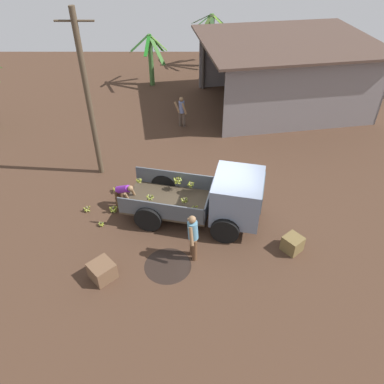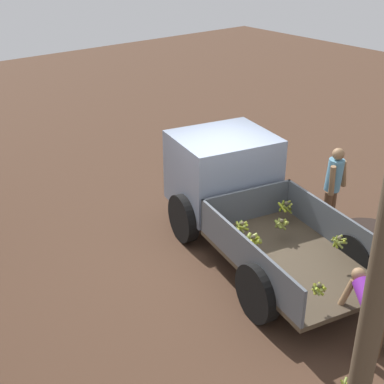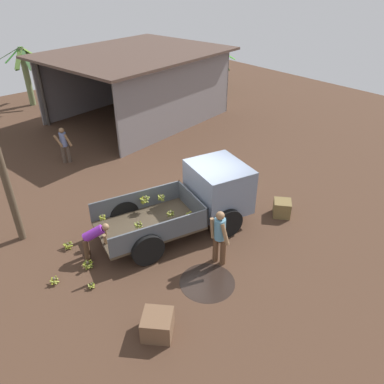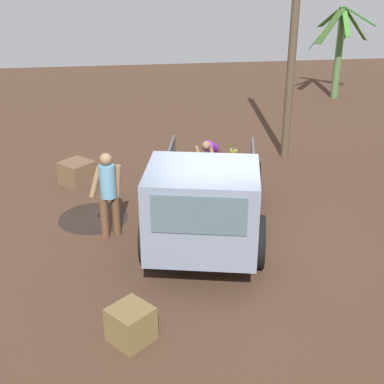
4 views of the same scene
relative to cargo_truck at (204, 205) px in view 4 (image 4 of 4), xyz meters
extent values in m
plane|color=#452E21|center=(-0.10, 0.42, -1.03)|extent=(36.00, 36.00, 0.00)
cylinder|color=black|center=(-1.79, -2.08, -1.03)|extent=(1.47, 1.47, 0.01)
cube|color=#423728|center=(-1.87, 0.42, -0.52)|extent=(3.31, 2.49, 0.08)
cube|color=#4E535A|center=(-1.67, 1.32, -0.16)|extent=(2.91, 0.70, 0.63)
cube|color=#4E535A|center=(-2.07, -0.48, -0.16)|extent=(2.91, 0.70, 0.63)
cube|color=#4E535A|center=(-0.44, 0.10, -0.16)|extent=(0.46, 1.86, 0.63)
cube|color=gray|center=(0.48, -0.11, 0.16)|extent=(1.96, 2.16, 1.44)
cube|color=#4C606B|center=(1.26, -0.28, 0.45)|extent=(0.35, 1.45, 0.63)
cylinder|color=black|center=(0.46, 0.90, -0.56)|extent=(0.97, 0.42, 0.95)
cylinder|color=black|center=(0.03, -1.01, -0.56)|extent=(0.97, 0.42, 0.95)
cylinder|color=black|center=(-2.09, 1.47, -0.56)|extent=(0.97, 0.42, 0.95)
cylinder|color=black|center=(-2.52, -0.44, -0.56)|extent=(0.97, 0.42, 0.95)
sphere|color=#4C4431|center=(-2.96, 1.15, -0.07)|extent=(0.07, 0.07, 0.07)
cylinder|color=olive|center=(-3.02, 1.13, -0.12)|extent=(0.08, 0.16, 0.13)
cylinder|color=olive|center=(-2.99, 1.09, -0.12)|extent=(0.16, 0.11, 0.12)
cylinder|color=olive|center=(-2.95, 1.11, -0.14)|extent=(0.14, 0.09, 0.15)
cylinder|color=olive|center=(-2.91, 1.13, -0.12)|extent=(0.08, 0.16, 0.13)
cylinder|color=#A0A82D|center=(-2.93, 1.19, -0.13)|extent=(0.14, 0.13, 0.14)
cylinder|color=olive|center=(-2.97, 1.21, -0.12)|extent=(0.16, 0.06, 0.13)
cylinder|color=#93AC2E|center=(-3.00, 1.18, -0.13)|extent=(0.12, 0.14, 0.14)
sphere|color=brown|center=(-1.08, 0.84, -0.02)|extent=(0.07, 0.07, 0.07)
cylinder|color=olive|center=(-1.13, 0.81, -0.09)|extent=(0.11, 0.15, 0.17)
cylinder|color=#9AA729|center=(-1.10, 0.78, -0.09)|extent=(0.16, 0.08, 0.16)
cylinder|color=#A0AC3D|center=(-1.03, 0.79, -0.08)|extent=(0.15, 0.15, 0.14)
cylinder|color=#899D42|center=(-1.01, 0.85, -0.06)|extent=(0.06, 0.19, 0.12)
cylinder|color=#96A02F|center=(-1.04, 0.90, -0.06)|extent=(0.18, 0.13, 0.11)
cylinder|color=olive|center=(-1.10, 0.90, -0.08)|extent=(0.17, 0.08, 0.15)
cylinder|color=olive|center=(-1.15, 0.88, -0.06)|extent=(0.13, 0.18, 0.11)
sphere|color=brown|center=(-1.30, 0.10, -0.13)|extent=(0.08, 0.08, 0.08)
cylinder|color=olive|center=(-1.25, 0.04, -0.19)|extent=(0.17, 0.16, 0.13)
cylinder|color=olive|center=(-1.24, 0.12, -0.19)|extent=(0.11, 0.18, 0.15)
cylinder|color=olive|center=(-1.29, 0.17, -0.18)|extent=(0.19, 0.07, 0.12)
cylinder|color=olive|center=(-1.35, 0.13, -0.20)|extent=(0.14, 0.16, 0.16)
cylinder|color=olive|center=(-1.37, 0.06, -0.18)|extent=(0.12, 0.19, 0.12)
cylinder|color=#979E3F|center=(-1.31, 0.02, -0.18)|extent=(0.19, 0.08, 0.13)
sphere|color=brown|center=(-2.45, 0.03, 0.04)|extent=(0.07, 0.07, 0.07)
cylinder|color=olive|center=(-2.38, -0.01, 0.00)|extent=(0.13, 0.19, 0.11)
cylinder|color=olive|center=(-2.40, 0.05, -0.04)|extent=(0.07, 0.15, 0.17)
cylinder|color=olive|center=(-2.43, 0.09, -0.03)|extent=(0.17, 0.09, 0.16)
cylinder|color=#8FA044|center=(-2.48, 0.09, -0.03)|extent=(0.16, 0.12, 0.15)
cylinder|color=olive|center=(-2.53, 0.05, 0.00)|extent=(0.07, 0.20, 0.10)
cylinder|color=olive|center=(-2.51, -0.01, 0.00)|extent=(0.15, 0.18, 0.11)
cylinder|color=olive|center=(-2.45, -0.04, -0.02)|extent=(0.18, 0.04, 0.14)
sphere|color=brown|center=(-0.96, -0.40, -0.09)|extent=(0.08, 0.08, 0.08)
cylinder|color=#9AA434|center=(-0.96, -0.46, -0.18)|extent=(0.18, 0.04, 0.21)
cylinder|color=olive|center=(-0.88, -0.45, -0.14)|extent=(0.16, 0.21, 0.12)
cylinder|color=olive|center=(-0.88, -0.37, -0.17)|extent=(0.11, 0.21, 0.17)
cylinder|color=#97A521|center=(-0.95, -0.30, -0.15)|extent=(0.23, 0.07, 0.13)
cylinder|color=olive|center=(-1.02, -0.37, -0.18)|extent=(0.12, 0.19, 0.19)
cylinder|color=olive|center=(-1.02, -0.44, -0.17)|extent=(0.14, 0.19, 0.19)
sphere|color=#463F2D|center=(-1.55, 1.06, 0.02)|extent=(0.08, 0.08, 0.08)
cylinder|color=olive|center=(-1.59, 1.12, -0.07)|extent=(0.20, 0.14, 0.21)
cylinder|color=olive|center=(-1.61, 1.08, -0.08)|extent=(0.11, 0.19, 0.22)
cylinder|color=olive|center=(-1.64, 1.02, -0.04)|extent=(0.14, 0.23, 0.15)
cylinder|color=olive|center=(-1.59, 0.98, -0.05)|extent=(0.23, 0.14, 0.17)
cylinder|color=olive|center=(-1.53, 1.00, -0.08)|extent=(0.19, 0.11, 0.22)
cylinder|color=#A1AE4D|center=(-1.47, 1.02, -0.04)|extent=(0.15, 0.24, 0.14)
cylinder|color=olive|center=(-1.46, 1.09, -0.04)|extent=(0.13, 0.24, 0.14)
cylinder|color=#9DAE4B|center=(-1.53, 1.13, -0.07)|extent=(0.21, 0.12, 0.20)
cylinder|color=#4C3D2D|center=(-4.80, 2.99, 2.14)|extent=(0.21, 0.21, 6.35)
cylinder|color=#496A38|center=(-10.70, 6.71, 0.60)|extent=(0.26, 0.26, 3.26)
cube|color=#377B25|center=(-10.24, 6.66, 1.82)|extent=(0.96, 0.29, 0.93)
cube|color=#1C5215|center=(-10.37, 7.19, 1.98)|extent=(0.86, 1.11, 0.63)
cube|color=#48741D|center=(-10.85, 7.26, 1.66)|extent=(0.50, 1.17, 1.25)
cube|color=#287C27|center=(-11.10, 6.91, 1.66)|extent=(0.92, 0.63, 1.24)
cube|color=#3E8441|center=(-11.29, 6.51, 1.86)|extent=(1.26, 0.64, 0.85)
cube|color=#1D4D19|center=(-10.89, 6.20, 1.51)|extent=(0.57, 1.10, 1.54)
cube|color=#304E1F|center=(-10.39, 6.17, 1.69)|extent=(0.88, 1.24, 1.20)
cylinder|color=brown|center=(-0.96, -1.81, -0.61)|extent=(0.20, 0.20, 0.83)
cylinder|color=brown|center=(-1.02, -1.58, -0.61)|extent=(0.20, 0.20, 0.83)
cylinder|color=#5990AE|center=(-1.01, -1.70, 0.13)|extent=(0.42, 0.39, 0.67)
sphere|color=#8C6746|center=(-1.03, -1.70, 0.57)|extent=(0.24, 0.24, 0.24)
cylinder|color=#8C6746|center=(-1.05, -1.93, 0.11)|extent=(0.18, 0.31, 0.62)
cylinder|color=#8C6746|center=(-1.11, -1.51, 0.10)|extent=(0.15, 0.19, 0.62)
cylinder|color=#513624|center=(-3.66, 0.93, -0.67)|extent=(0.19, 0.19, 0.72)
cylinder|color=#513624|center=(-3.76, 0.75, -0.67)|extent=(0.19, 0.19, 0.72)
cylinder|color=purple|center=(-3.49, 0.72, -0.19)|extent=(0.67, 0.53, 0.49)
sphere|color=#8C6746|center=(-3.19, 0.55, -0.02)|extent=(0.20, 0.20, 0.20)
cylinder|color=#8C6746|center=(-3.14, 0.73, -0.33)|extent=(0.21, 0.28, 0.53)
cylinder|color=#8C6746|center=(-3.31, 0.42, -0.33)|extent=(0.21, 0.28, 0.53)
sphere|color=brown|center=(-3.89, 0.48, -0.86)|extent=(0.09, 0.09, 0.09)
cylinder|color=olive|center=(-3.97, 0.50, -0.94)|extent=(0.07, 0.20, 0.18)
cylinder|color=#989E2E|center=(-3.98, 0.44, -0.91)|extent=(0.14, 0.22, 0.12)
cylinder|color=#8D9F3E|center=(-3.91, 0.41, -0.94)|extent=(0.20, 0.08, 0.18)
cylinder|color=#9DAB38|center=(-3.85, 0.42, -0.94)|extent=(0.19, 0.15, 0.17)
cylinder|color=olive|center=(-3.81, 0.45, -0.92)|extent=(0.11, 0.21, 0.15)
cylinder|color=#97AE29|center=(-3.82, 0.52, -0.93)|extent=(0.13, 0.20, 0.16)
cylinder|color=olive|center=(-3.86, 0.57, -0.92)|extent=(0.22, 0.12, 0.14)
cylinder|color=olive|center=(-3.95, 0.56, -0.91)|extent=(0.20, 0.17, 0.12)
sphere|color=#433C2B|center=(-4.19, -0.27, -0.90)|extent=(0.07, 0.07, 0.07)
cylinder|color=#97AC27|center=(-4.14, -0.26, -0.96)|extent=(0.06, 0.13, 0.13)
cylinder|color=olive|center=(-4.17, -0.22, -0.95)|extent=(0.14, 0.07, 0.12)
cylinder|color=olive|center=(-4.21, -0.24, -0.96)|extent=(0.12, 0.10, 0.14)
cylinder|color=olive|center=(-4.25, -0.27, -0.94)|extent=(0.04, 0.15, 0.09)
cylinder|color=olive|center=(-4.23, -0.32, -0.93)|extent=(0.14, 0.12, 0.09)
cylinder|color=olive|center=(-4.19, -0.32, -0.96)|extent=(0.13, 0.04, 0.13)
cylinder|color=#95A135|center=(-4.15, -0.30, -0.96)|extent=(0.10, 0.13, 0.13)
sphere|color=brown|center=(-4.84, 0.50, -0.86)|extent=(0.08, 0.08, 0.08)
cylinder|color=#94A338|center=(-4.90, 0.44, -0.91)|extent=(0.17, 0.16, 0.13)
cylinder|color=#98A13C|center=(-4.82, 0.44, -0.94)|extent=(0.17, 0.10, 0.17)
cylinder|color=olive|center=(-4.79, 0.52, -0.94)|extent=(0.08, 0.17, 0.18)
cylinder|color=olive|center=(-4.84, 0.57, -0.93)|extent=(0.18, 0.06, 0.16)
cylinder|color=#A7AD2A|center=(-4.90, 0.53, -0.93)|extent=(0.12, 0.17, 0.17)
sphere|color=brown|center=(-3.96, 1.61, -0.85)|extent=(0.08, 0.08, 0.08)
cylinder|color=#9AAC2A|center=(-3.93, 1.53, -0.91)|extent=(0.19, 0.11, 0.14)
cylinder|color=olive|center=(-3.91, 1.58, -0.94)|extent=(0.11, 0.16, 0.18)
cylinder|color=olive|center=(-3.88, 1.63, -0.91)|extent=(0.10, 0.20, 0.13)
cylinder|color=#A1A730|center=(-3.92, 1.68, -0.90)|extent=(0.20, 0.13, 0.11)
cylinder|color=#A3B03D|center=(-3.98, 1.66, -0.93)|extent=(0.16, 0.10, 0.18)
cylinder|color=olive|center=(-4.03, 1.63, -0.92)|extent=(0.08, 0.19, 0.15)
cylinder|color=olive|center=(-4.04, 1.58, -0.90)|extent=(0.10, 0.21, 0.11)
cylinder|color=#98A029|center=(-3.98, 1.55, -0.94)|extent=(0.16, 0.10, 0.18)
cube|color=brown|center=(-3.71, -2.51, -0.75)|extent=(0.94, 0.94, 0.55)
cube|color=brown|center=(2.19, -1.40, -0.76)|extent=(0.77, 0.77, 0.54)
camera|label=1|loc=(-1.03, -9.77, 7.97)|focal=35.00mm
camera|label=2|loc=(-6.61, 6.40, 4.46)|focal=50.00mm
camera|label=3|loc=(-6.76, -7.25, 6.14)|focal=35.00mm
camera|label=4|loc=(8.44, -1.36, 4.16)|focal=50.00mm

